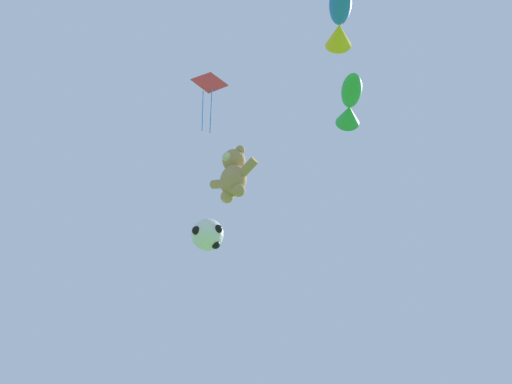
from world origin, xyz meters
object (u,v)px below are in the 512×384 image
Objects in this scene: teddy_bear_kite at (233,174)px; diamond_kite at (209,87)px; soccer_ball_kite at (208,234)px; fish_kite_cobalt at (340,20)px; fish_kite_emerald at (350,103)px.

diamond_kite is (-1.28, 0.00, 4.43)m from teddy_bear_kite.
fish_kite_cobalt is (4.87, -0.61, 3.72)m from soccer_ball_kite.
fish_kite_emerald is at bearing 30.80° from teddy_bear_kite.
fish_kite_cobalt reaches higher than teddy_bear_kite.
fish_kite_emerald is 5.03m from diamond_kite.
diamond_kite is at bearing 175.73° from soccer_ball_kite.
diamond_kite is at bearing 173.16° from fish_kite_cobalt.
fish_kite_emerald is (2.81, 1.68, 2.04)m from teddy_bear_kite.
diamond_kite reaches higher than fish_kite_emerald.
teddy_bear_kite is 1.76m from soccer_ball_kite.
fish_kite_cobalt reaches higher than soccer_ball_kite.
soccer_ball_kite is 0.52× the size of fish_kite_cobalt.
diamond_kite reaches higher than soccer_ball_kite.
fish_kite_emerald is at bearing 22.23° from diamond_kite.
fish_kite_emerald reaches higher than teddy_bear_kite.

